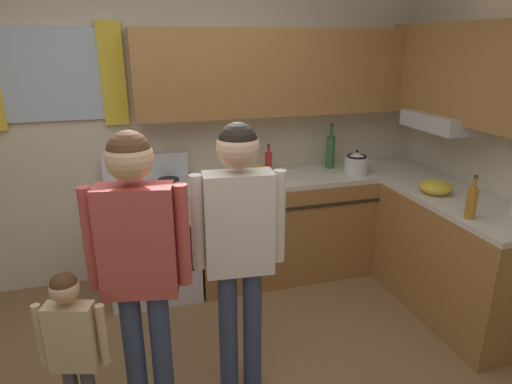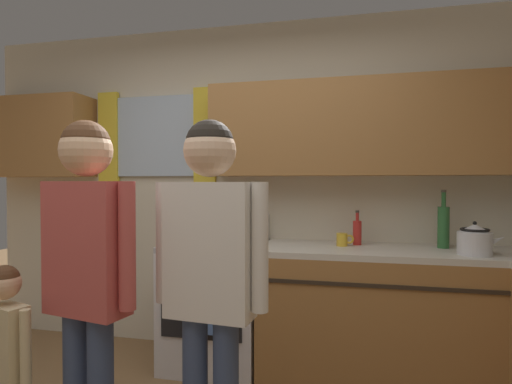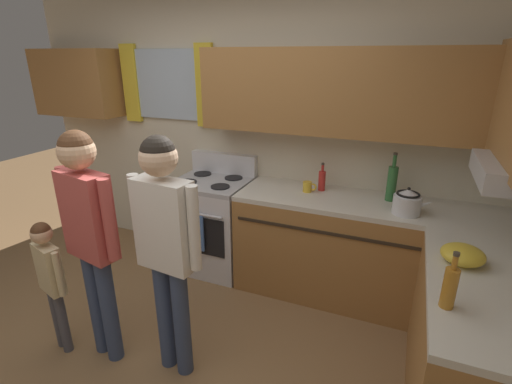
# 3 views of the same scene
# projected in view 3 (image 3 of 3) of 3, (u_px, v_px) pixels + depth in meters

# --- Properties ---
(back_wall_unit) EXTENTS (4.60, 0.42, 2.60)m
(back_wall_unit) POSITION_uv_depth(u_px,v_px,m) (248.00, 117.00, 3.45)
(back_wall_unit) COLOR beige
(back_wall_unit) RESTS_ON ground
(kitchen_counter_run) EXTENTS (2.10, 1.89, 0.90)m
(kitchen_counter_run) POSITION_uv_depth(u_px,v_px,m) (393.00, 281.00, 2.74)
(kitchen_counter_run) COLOR #9E6B38
(kitchen_counter_run) RESTS_ON ground
(stove_oven) EXTENTS (0.69, 0.67, 1.10)m
(stove_oven) POSITION_uv_depth(u_px,v_px,m) (213.00, 222.00, 3.65)
(stove_oven) COLOR silver
(stove_oven) RESTS_ON ground
(bottle_oil_amber) EXTENTS (0.06, 0.06, 0.29)m
(bottle_oil_amber) POSITION_uv_depth(u_px,v_px,m) (450.00, 287.00, 1.71)
(bottle_oil_amber) COLOR #B27223
(bottle_oil_amber) RESTS_ON kitchen_counter_run
(bottle_wine_green) EXTENTS (0.08, 0.08, 0.39)m
(bottle_wine_green) POSITION_uv_depth(u_px,v_px,m) (392.00, 182.00, 2.97)
(bottle_wine_green) COLOR #2D6633
(bottle_wine_green) RESTS_ON kitchen_counter_run
(bottle_sauce_red) EXTENTS (0.06, 0.06, 0.25)m
(bottle_sauce_red) POSITION_uv_depth(u_px,v_px,m) (322.00, 180.00, 3.21)
(bottle_sauce_red) COLOR red
(bottle_sauce_red) RESTS_ON kitchen_counter_run
(mug_mustard_yellow) EXTENTS (0.12, 0.08, 0.09)m
(mug_mustard_yellow) POSITION_uv_depth(u_px,v_px,m) (308.00, 187.00, 3.19)
(mug_mustard_yellow) COLOR gold
(mug_mustard_yellow) RESTS_ON kitchen_counter_run
(stovetop_kettle) EXTENTS (0.27, 0.20, 0.21)m
(stovetop_kettle) POSITION_uv_depth(u_px,v_px,m) (407.00, 202.00, 2.74)
(stovetop_kettle) COLOR silver
(stovetop_kettle) RESTS_ON kitchen_counter_run
(mixing_bowl) EXTENTS (0.23, 0.23, 0.10)m
(mixing_bowl) POSITION_uv_depth(u_px,v_px,m) (463.00, 255.00, 2.10)
(mixing_bowl) COLOR gold
(mixing_bowl) RESTS_ON kitchen_counter_run
(adult_holding_child) EXTENTS (0.49, 0.22, 1.60)m
(adult_holding_child) POSITION_uv_depth(u_px,v_px,m) (89.00, 224.00, 2.34)
(adult_holding_child) COLOR #38476B
(adult_holding_child) RESTS_ON ground
(adult_in_plaid) EXTENTS (0.50, 0.22, 1.60)m
(adult_in_plaid) POSITION_uv_depth(u_px,v_px,m) (165.00, 234.00, 2.22)
(adult_in_plaid) COLOR #38476B
(adult_in_plaid) RESTS_ON ground
(small_child) EXTENTS (0.32, 0.16, 1.00)m
(small_child) POSITION_uv_depth(u_px,v_px,m) (50.00, 273.00, 2.51)
(small_child) COLOR #4C4C56
(small_child) RESTS_ON ground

